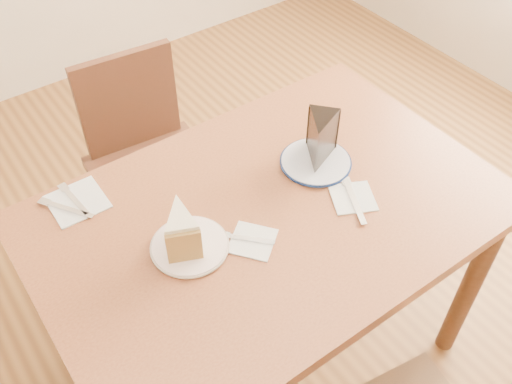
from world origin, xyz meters
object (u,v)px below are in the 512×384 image
object	(u,v)px
chair_far	(150,162)
plate_navy	(316,162)
chocolate_cake	(320,142)
table	(269,233)
carrot_cake	(181,228)
plate_cream	(190,246)

from	to	relation	value
chair_far	plate_navy	world-z (taller)	chair_far
chair_far	chocolate_cake	distance (m)	0.73
table	plate_navy	size ratio (longest dim) A/B	6.29
chair_far	table	bearing A→B (deg)	99.38
chair_far	chocolate_cake	bearing A→B (deg)	119.63
table	plate_navy	bearing A→B (deg)	16.76
table	chair_far	size ratio (longest dim) A/B	1.45
table	carrot_cake	distance (m)	0.29
plate_navy	chocolate_cake	xyz separation A→B (m)	(0.01, 0.00, 0.07)
plate_cream	chocolate_cake	size ratio (longest dim) A/B	1.45
chair_far	plate_cream	world-z (taller)	chair_far
chair_far	chocolate_cake	xyz separation A→B (m)	(0.26, -0.57, 0.36)
table	chair_far	distance (m)	0.67
plate_cream	chocolate_cake	bearing A→B (deg)	6.92
table	chair_far	bearing A→B (deg)	94.37
carrot_cake	chocolate_cake	size ratio (longest dim) A/B	0.88
chair_far	plate_navy	bearing A→B (deg)	118.87
chocolate_cake	plate_navy	bearing A→B (deg)	57.65
plate_navy	chocolate_cake	bearing A→B (deg)	9.24
chair_far	carrot_cake	distance (m)	0.72
chair_far	chocolate_cake	size ratio (longest dim) A/B	6.58
table	plate_navy	xyz separation A→B (m)	(0.21, 0.06, 0.10)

